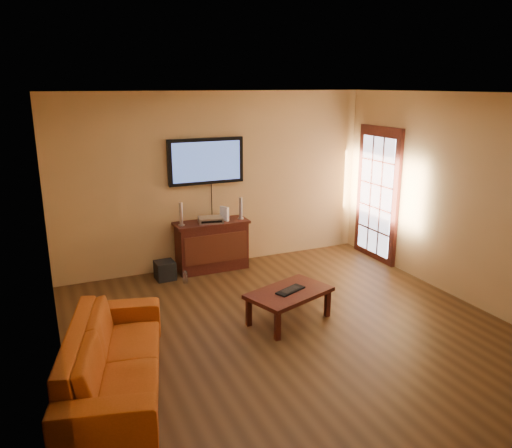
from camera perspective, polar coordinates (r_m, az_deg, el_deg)
ground_plane at (r=6.02m, az=3.96°, el=-11.95°), size 5.00×5.00×0.00m
room_walls at (r=6.00m, az=1.46°, el=5.09°), size 5.00×5.00×5.00m
french_door at (r=8.30m, az=13.68°, el=3.14°), size 0.07×1.02×2.22m
media_console at (r=7.74m, az=-5.05°, el=-2.45°), size 1.14×0.43×0.77m
television at (r=7.61m, az=-5.73°, el=7.15°), size 1.18×0.08×0.70m
coffee_table at (r=6.09m, az=3.81°, el=-8.09°), size 1.14×0.89×0.39m
sofa at (r=5.01m, az=-15.96°, el=-13.31°), size 1.11×2.20×0.82m
speaker_left at (r=7.43m, az=-8.56°, el=1.03°), size 0.10×0.10×0.35m
speaker_right at (r=7.72m, az=-1.76°, el=1.73°), size 0.09×0.09×0.34m
av_receiver at (r=7.58m, az=-5.21°, el=0.49°), size 0.41×0.33×0.08m
game_console at (r=7.65m, az=-3.62°, el=1.19°), size 0.10×0.16×0.22m
subwoofer at (r=7.52m, az=-10.36°, el=-5.23°), size 0.29×0.29×0.28m
bottle at (r=7.34m, az=-8.10°, el=-6.04°), size 0.07×0.07×0.20m
keyboard at (r=6.06m, az=3.95°, el=-7.55°), size 0.42×0.29×0.02m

